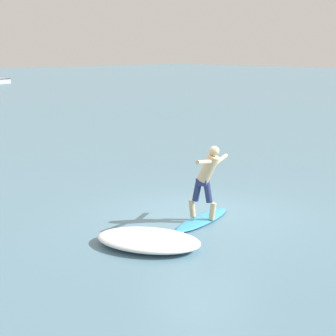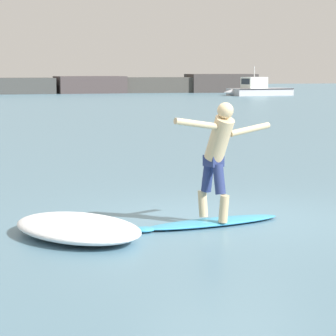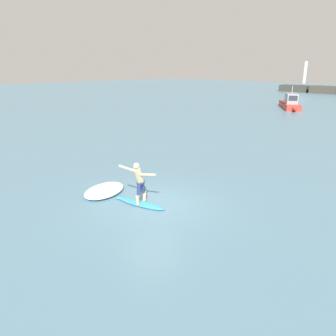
# 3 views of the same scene
# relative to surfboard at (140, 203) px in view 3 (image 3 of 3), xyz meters

# --- Properties ---
(ground_plane) EXTENTS (200.00, 200.00, 0.00)m
(ground_plane) POSITION_rel_surfboard_xyz_m (0.37, 0.34, -0.04)
(ground_plane) COLOR slate
(surfboard) EXTENTS (2.41, 1.06, 0.21)m
(surfboard) POSITION_rel_surfboard_xyz_m (0.00, 0.00, 0.00)
(surfboard) COLOR #389DCA
(surfboard) RESTS_ON ground
(surfer) EXTENTS (1.58, 0.87, 1.72)m
(surfer) POSITION_rel_surfboard_xyz_m (0.08, -0.10, 1.05)
(surfer) COLOR tan
(surfer) RESTS_ON surfboard
(small_boat_offshore) EXTENTS (5.95, 7.84, 2.83)m
(small_boat_offshore) POSITION_rel_surfboard_xyz_m (-10.57, 33.75, 0.60)
(small_boat_offshore) COLOR #BE352B
(small_boat_offshore) RESTS_ON ground
(wave_foam_at_tail) EXTENTS (2.18, 2.57, 0.27)m
(wave_foam_at_tail) POSITION_rel_surfboard_xyz_m (-1.99, -0.37, 0.10)
(wave_foam_at_tail) COLOR white
(wave_foam_at_tail) RESTS_ON ground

